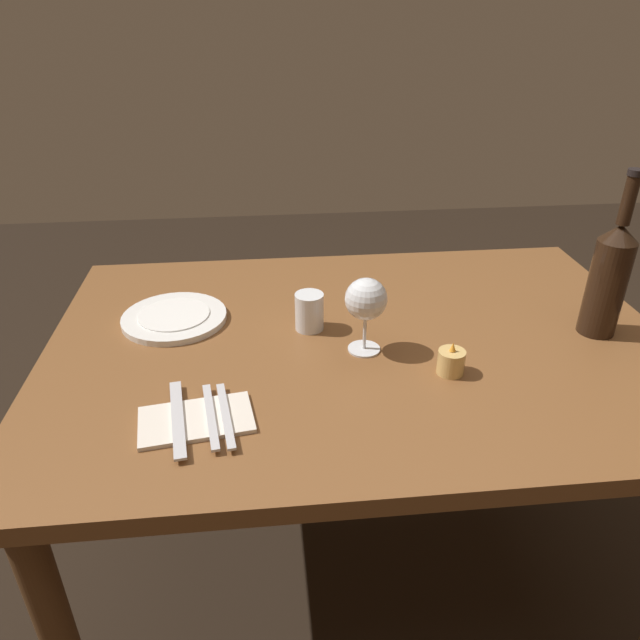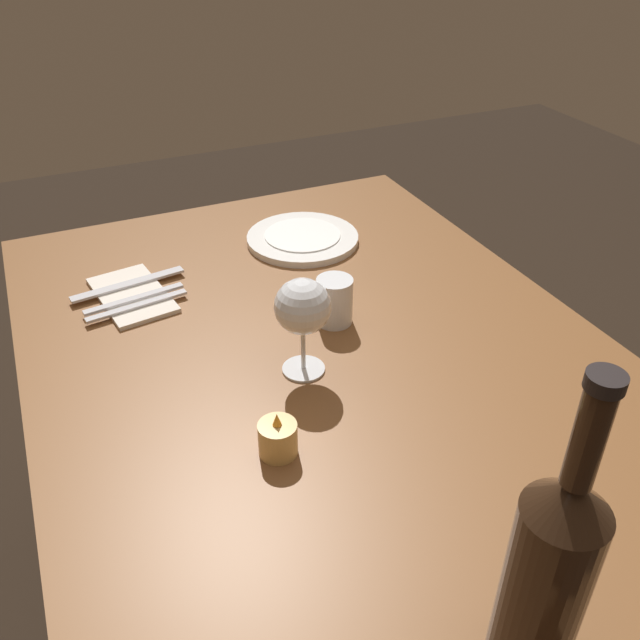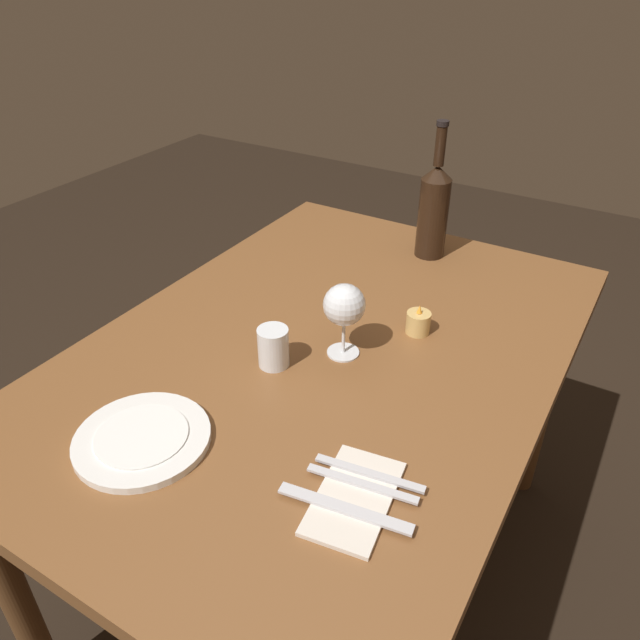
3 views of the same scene
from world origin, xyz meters
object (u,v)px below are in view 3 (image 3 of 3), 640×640
(wine_bottle, at_px, (434,208))
(fork_outer, at_px, (369,473))
(wine_glass_left, at_px, (344,306))
(fork_inner, at_px, (362,484))
(table_knife, at_px, (345,508))
(folded_napkin, at_px, (354,498))
(dinner_plate, at_px, (142,439))
(water_tumbler, at_px, (273,348))
(votive_candle, at_px, (418,323))

(wine_bottle, bearing_deg, fork_outer, 15.91)
(wine_glass_left, xyz_separation_m, fork_inner, (0.30, 0.20, -0.10))
(wine_glass_left, xyz_separation_m, table_knife, (0.35, 0.20, -0.10))
(folded_napkin, height_order, table_knife, table_knife)
(wine_glass_left, bearing_deg, fork_outer, 36.31)
(wine_bottle, bearing_deg, dinner_plate, -8.97)
(wine_bottle, distance_m, folded_napkin, 0.87)
(water_tumbler, bearing_deg, fork_outer, 60.52)
(dinner_plate, bearing_deg, wine_bottle, 171.03)
(water_tumbler, height_order, votive_candle, water_tumbler)
(wine_glass_left, distance_m, dinner_plate, 0.44)
(dinner_plate, bearing_deg, votive_candle, 154.21)
(fork_outer, bearing_deg, folded_napkin, 0.00)
(wine_bottle, distance_m, fork_inner, 0.84)
(dinner_plate, bearing_deg, wine_glass_left, 157.39)
(water_tumbler, relative_size, table_knife, 0.39)
(water_tumbler, distance_m, fork_inner, 0.36)
(votive_candle, bearing_deg, water_tumbler, -38.25)
(dinner_plate, distance_m, folded_napkin, 0.37)
(wine_bottle, distance_m, water_tumbler, 0.62)
(table_knife, bearing_deg, folded_napkin, 180.00)
(table_knife, bearing_deg, fork_outer, 180.00)
(wine_glass_left, distance_m, fork_inner, 0.37)
(wine_bottle, height_order, folded_napkin, wine_bottle)
(votive_candle, bearing_deg, fork_inner, 12.65)
(wine_glass_left, relative_size, fork_outer, 0.88)
(votive_candle, distance_m, fork_outer, 0.43)
(water_tumbler, distance_m, folded_napkin, 0.37)
(folded_napkin, bearing_deg, water_tumbler, -126.23)
(wine_glass_left, xyz_separation_m, dinner_plate, (0.40, -0.17, -0.10))
(wine_bottle, height_order, fork_inner, wine_bottle)
(votive_candle, relative_size, dinner_plate, 0.29)
(fork_inner, height_order, fork_outer, same)
(water_tumbler, bearing_deg, votive_candle, 141.75)
(dinner_plate, bearing_deg, folded_napkin, 101.78)
(votive_candle, bearing_deg, table_knife, 11.30)
(wine_bottle, bearing_deg, table_knife, 14.49)
(dinner_plate, height_order, table_knife, dinner_plate)
(wine_glass_left, height_order, votive_candle, wine_glass_left)
(votive_candle, xyz_separation_m, dinner_plate, (0.55, -0.26, -0.02))
(wine_bottle, bearing_deg, folded_napkin, 15.00)
(folded_napkin, xyz_separation_m, fork_inner, (-0.03, -0.00, 0.01))
(folded_napkin, relative_size, table_knife, 0.97)
(water_tumbler, height_order, table_knife, water_tumbler)
(votive_candle, relative_size, folded_napkin, 0.33)
(fork_outer, relative_size, table_knife, 0.85)
(wine_bottle, bearing_deg, water_tumbler, -7.21)
(fork_inner, bearing_deg, wine_bottle, -164.56)
(votive_candle, height_order, fork_outer, votive_candle)
(table_knife, bearing_deg, fork_inner, 180.00)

